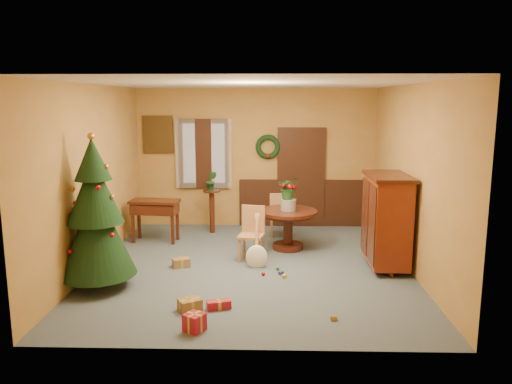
{
  "coord_description": "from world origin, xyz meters",
  "views": [
    {
      "loc": [
        0.29,
        -7.72,
        2.64
      ],
      "look_at": [
        0.06,
        0.4,
        1.15
      ],
      "focal_mm": 35.0,
      "sensor_mm": 36.0,
      "label": 1
    }
  ],
  "objects_px": {
    "chair_near": "(252,231)",
    "christmas_tree": "(96,216)",
    "dining_table": "(288,222)",
    "writing_desk": "(155,210)",
    "sideboard": "(387,218)"
  },
  "relations": [
    {
      "from": "dining_table",
      "to": "writing_desk",
      "type": "bearing_deg",
      "value": 170.32
    },
    {
      "from": "dining_table",
      "to": "christmas_tree",
      "type": "distance_m",
      "value": 3.45
    },
    {
      "from": "chair_near",
      "to": "writing_desk",
      "type": "distance_m",
      "value": 2.15
    },
    {
      "from": "christmas_tree",
      "to": "writing_desk",
      "type": "height_order",
      "value": "christmas_tree"
    },
    {
      "from": "chair_near",
      "to": "sideboard",
      "type": "relative_size",
      "value": 0.6
    },
    {
      "from": "christmas_tree",
      "to": "writing_desk",
      "type": "bearing_deg",
      "value": 83.5
    },
    {
      "from": "chair_near",
      "to": "christmas_tree",
      "type": "xyz_separation_m",
      "value": [
        -2.15,
        -1.35,
        0.56
      ]
    },
    {
      "from": "dining_table",
      "to": "sideboard",
      "type": "relative_size",
      "value": 0.69
    },
    {
      "from": "christmas_tree",
      "to": "writing_desk",
      "type": "xyz_separation_m",
      "value": [
        0.27,
        2.4,
        -0.45
      ]
    },
    {
      "from": "chair_near",
      "to": "christmas_tree",
      "type": "height_order",
      "value": "christmas_tree"
    },
    {
      "from": "dining_table",
      "to": "christmas_tree",
      "type": "xyz_separation_m",
      "value": [
        -2.78,
        -1.97,
        0.55
      ]
    },
    {
      "from": "chair_near",
      "to": "writing_desk",
      "type": "bearing_deg",
      "value": 150.89
    },
    {
      "from": "dining_table",
      "to": "writing_desk",
      "type": "xyz_separation_m",
      "value": [
        -2.5,
        0.43,
        0.1
      ]
    },
    {
      "from": "dining_table",
      "to": "sideboard",
      "type": "distance_m",
      "value": 1.83
    },
    {
      "from": "christmas_tree",
      "to": "writing_desk",
      "type": "distance_m",
      "value": 2.46
    }
  ]
}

